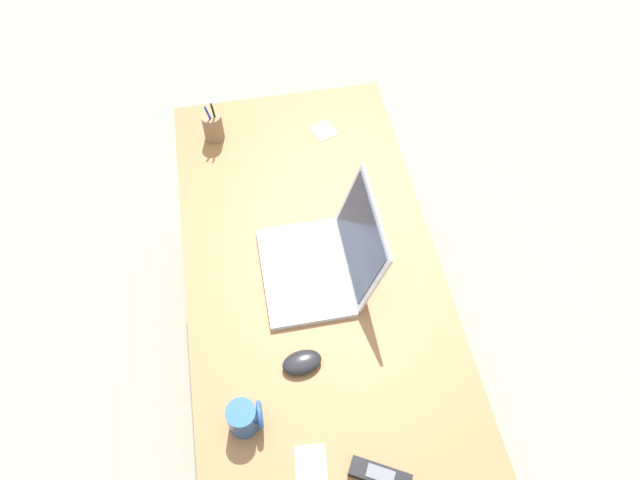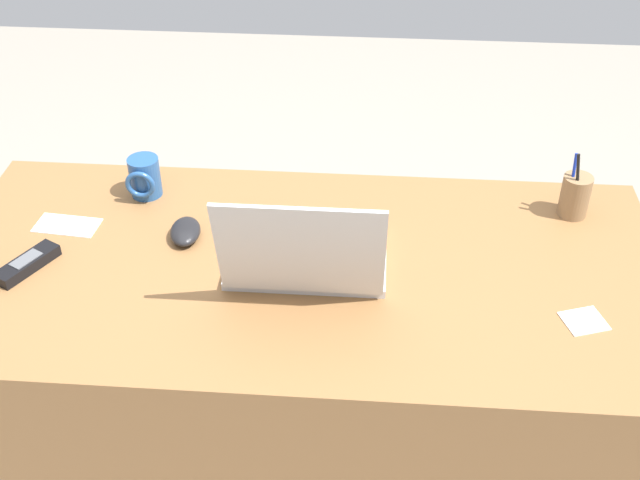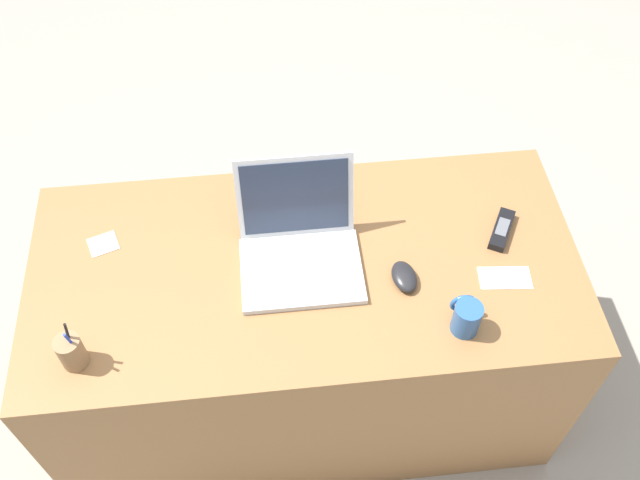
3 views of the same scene
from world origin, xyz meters
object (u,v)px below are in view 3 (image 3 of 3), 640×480
Objects in this scene: computer_mouse at (404,277)px; coffee_mug_white at (466,317)px; laptop at (299,245)px; cordless_phone at (502,230)px; pen_holder at (71,352)px.

coffee_mug_white reaches higher than computer_mouse.
laptop is 3.45× the size of coffee_mug_white.
computer_mouse is at bearing -156.46° from cordless_phone.
computer_mouse is 0.87m from pen_holder.
pen_holder is (-0.98, 0.01, 0.00)m from coffee_mug_white.
pen_holder is (-0.85, -0.15, 0.03)m from computer_mouse.
coffee_mug_white is 0.64× the size of cordless_phone.
cordless_phone is at bearing 13.91° from pen_holder.
computer_mouse is 0.33m from cordless_phone.
computer_mouse is 0.70× the size of cordless_phone.
coffee_mug_white is (0.13, -0.16, 0.03)m from computer_mouse.
cordless_phone is 1.19m from pen_holder.
cordless_phone is at bearing 58.68° from coffee_mug_white.
laptop reaches higher than cordless_phone.
cordless_phone is (0.18, 0.29, -0.04)m from coffee_mug_white.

